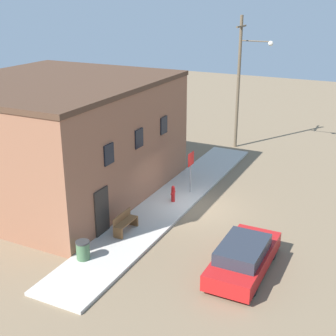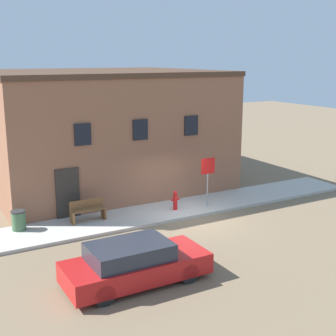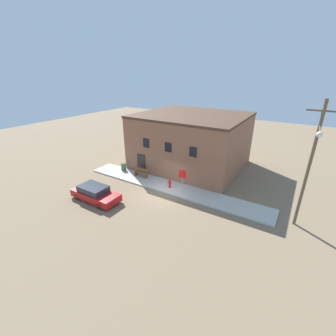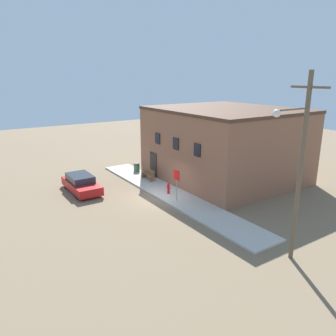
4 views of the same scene
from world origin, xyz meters
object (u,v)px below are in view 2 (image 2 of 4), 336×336
object	(u,v)px
fire_hydrant	(175,200)
parked_car	(135,263)
stop_sign	(208,173)
bench	(88,211)
trash_bin	(19,220)

from	to	relation	value
fire_hydrant	parked_car	bearing A→B (deg)	-130.72
stop_sign	bench	world-z (taller)	stop_sign
stop_sign	parked_car	bearing A→B (deg)	-140.81
fire_hydrant	stop_sign	world-z (taller)	stop_sign
bench	fire_hydrant	bearing A→B (deg)	-7.75
fire_hydrant	trash_bin	world-z (taller)	fire_hydrant
trash_bin	stop_sign	bearing A→B (deg)	-8.07
bench	parked_car	size ratio (longest dim) A/B	0.32
bench	trash_bin	world-z (taller)	bench
trash_bin	parked_car	bearing A→B (deg)	-70.03
stop_sign	parked_car	distance (m)	7.59
fire_hydrant	parked_car	size ratio (longest dim) A/B	0.19
parked_car	stop_sign	bearing A→B (deg)	39.19
fire_hydrant	stop_sign	bearing A→B (deg)	-11.74
trash_bin	fire_hydrant	bearing A→B (deg)	-7.23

